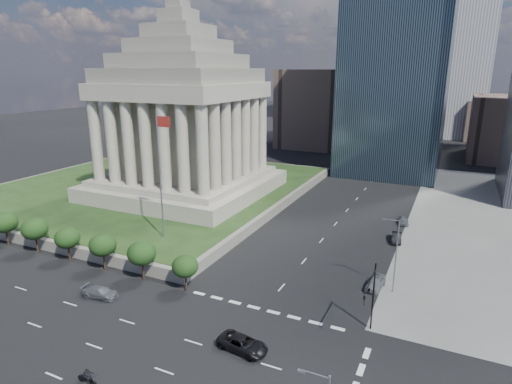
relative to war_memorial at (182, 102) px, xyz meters
The scene contains 17 objects.
ground 65.71m from the war_memorial, 56.82° to the left, with size 500.00×500.00×0.00m, color black.
plaza_terrace 23.35m from the war_memorial, 169.70° to the left, with size 66.00×70.00×1.80m, color #646055.
plaza_lawn 22.52m from the war_memorial, 169.70° to the left, with size 64.00×68.00×0.10m, color #1E3114.
war_memorial is the anchor object (origin of this frame).
flagpole 28.16m from the war_memorial, 63.11° to the right, with size 2.52×0.24×20.00m.
tree_row 38.69m from the war_memorial, 92.53° to the right, with size 53.00×4.00×6.00m, color #133311, non-canonical shape.
midrise_glass 59.82m from the war_memorial, 52.55° to the left, with size 26.00×26.00×60.00m, color black.
building_filler_ne 105.88m from the war_memorial, 51.17° to the left, with size 20.00×30.00×20.00m, color brown.
building_filler_nw 82.43m from the war_memorial, 87.21° to the left, with size 24.00×30.00×28.00m, color brown.
traffic_signal_ne 60.00m from the war_memorial, 36.42° to the right, with size 0.30×5.74×8.00m.
street_lamp_north 54.92m from the war_memorial, 25.92° to the right, with size 2.13×0.22×10.00m.
pickup_truck 58.62m from the war_memorial, 49.87° to the right, with size 5.43×2.50×1.51m, color black.
suv_grey 47.33m from the war_memorial, 70.58° to the right, with size 1.95×4.80×1.39m, color slate.
parked_sedan_near 54.70m from the war_memorial, 26.72° to the right, with size 1.84×4.57×1.56m, color gray.
parked_sedan_mid 50.24m from the war_memorial, ahead, with size 4.40×1.54×1.45m, color black.
parked_sedan_far 50.18m from the war_memorial, ahead, with size 4.14×1.67×1.41m, color #5A5D62.
motorcycle_trail 61.49m from the war_memorial, 64.75° to the right, with size 2.27×0.62×1.69m, color black, non-canonical shape.
Camera 1 is at (18.76, -27.50, 27.71)m, focal length 30.00 mm.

